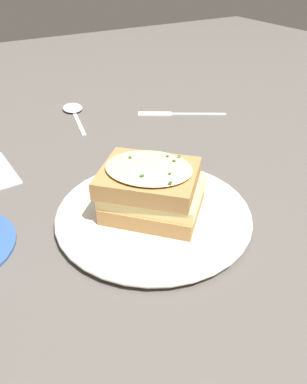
% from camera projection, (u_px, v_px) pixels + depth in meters
% --- Properties ---
extents(ground_plane, '(2.40, 2.40, 0.00)m').
position_uv_depth(ground_plane, '(158.00, 209.00, 0.53)').
color(ground_plane, '#514C47').
extents(dinner_plate, '(0.26, 0.26, 0.01)m').
position_uv_depth(dinner_plate, '(154.00, 214.00, 0.51)').
color(dinner_plate, silver).
rests_on(dinner_plate, ground_plane).
extents(sandwich, '(0.16, 0.16, 0.07)m').
position_uv_depth(sandwich, '(152.00, 189.00, 0.48)').
color(sandwich, '#A37542').
rests_on(sandwich, dinner_plate).
extents(fork, '(0.11, 0.17, 0.00)m').
position_uv_depth(fork, '(171.00, 113.00, 0.82)').
color(fork, silver).
rests_on(fork, ground_plane).
extents(spoon, '(0.17, 0.06, 0.01)m').
position_uv_depth(spoon, '(73.00, 109.00, 0.83)').
color(spoon, silver).
rests_on(spoon, ground_plane).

